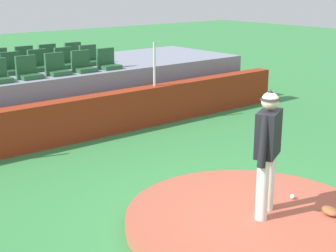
{
  "coord_description": "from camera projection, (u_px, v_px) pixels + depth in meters",
  "views": [
    {
      "loc": [
        -5.15,
        -4.39,
        3.38
      ],
      "look_at": [
        0.0,
        1.85,
        1.11
      ],
      "focal_mm": 54.6,
      "sensor_mm": 36.0,
      "label": 1
    }
  ],
  "objects": [
    {
      "name": "pitcher",
      "position": [
        268.0,
        144.0,
        6.99
      ],
      "size": [
        0.71,
        0.45,
        1.8
      ],
      "rotation": [
        0.0,
        0.0,
        0.45
      ],
      "color": "white",
      "rests_on": "pitchers_mound"
    },
    {
      "name": "stadium_chair_15",
      "position": [
        26.0,
        60.0,
        13.13
      ],
      "size": [
        0.48,
        0.44,
        0.5
      ],
      "rotation": [
        0.0,
        0.0,
        3.14
      ],
      "color": "#265632",
      "rests_on": "bleacher_platform"
    },
    {
      "name": "stadium_chair_10",
      "position": [
        66.0,
        61.0,
        12.88
      ],
      "size": [
        0.48,
        0.44,
        0.5
      ],
      "rotation": [
        0.0,
        0.0,
        3.14
      ],
      "color": "#265632",
      "rests_on": "bleacher_platform"
    },
    {
      "name": "stadium_chair_11",
      "position": [
        90.0,
        58.0,
        13.37
      ],
      "size": [
        0.48,
        0.44,
        0.5
      ],
      "rotation": [
        0.0,
        0.0,
        3.14
      ],
      "color": "#265632",
      "rests_on": "bleacher_platform"
    },
    {
      "name": "stadium_chair_17",
      "position": [
        75.0,
        55.0,
        13.95
      ],
      "size": [
        0.48,
        0.44,
        0.5
      ],
      "rotation": [
        0.0,
        0.0,
        3.14
      ],
      "color": "#265632",
      "rests_on": "bleacher_platform"
    },
    {
      "name": "stadium_chair_2",
      "position": [
        28.0,
        71.0,
        11.43
      ],
      "size": [
        0.48,
        0.44,
        0.5
      ],
      "rotation": [
        0.0,
        0.0,
        3.14
      ],
      "color": "#265632",
      "rests_on": "bleacher_platform"
    },
    {
      "name": "stadium_chair_9",
      "position": [
        39.0,
        64.0,
        12.49
      ],
      "size": [
        0.48,
        0.44,
        0.5
      ],
      "rotation": [
        0.0,
        0.0,
        3.14
      ],
      "color": "#265632",
      "rests_on": "bleacher_platform"
    },
    {
      "name": "stadium_chair_4",
      "position": [
        83.0,
        65.0,
        12.3
      ],
      "size": [
        0.48,
        0.44,
        0.5
      ],
      "rotation": [
        0.0,
        0.0,
        3.14
      ],
      "color": "#265632",
      "rests_on": "bleacher_platform"
    },
    {
      "name": "fielding_glove",
      "position": [
        330.0,
        211.0,
        7.23
      ],
      "size": [
        0.3,
        0.35,
        0.11
      ],
      "primitive_type": "ellipsoid",
      "rotation": [
        0.0,
        0.0,
        1.19
      ],
      "color": "brown",
      "rests_on": "pitchers_mound"
    },
    {
      "name": "bleacher_platform",
      "position": [
        26.0,
        97.0,
        12.63
      ],
      "size": [
        12.12,
        3.13,
        1.31
      ],
      "primitive_type": "cube",
      "color": "gray",
      "rests_on": "ground_plane"
    },
    {
      "name": "stadium_chair_3",
      "position": [
        57.0,
        68.0,
        11.88
      ],
      "size": [
        0.48,
        0.44,
        0.5
      ],
      "rotation": [
        0.0,
        0.0,
        3.14
      ],
      "color": "#265632",
      "rests_on": "bleacher_platform"
    },
    {
      "name": "brick_barrier",
      "position": [
        68.0,
        121.0,
        11.12
      ],
      "size": [
        12.94,
        0.4,
        0.95
      ],
      "primitive_type": "cube",
      "color": "maroon",
      "rests_on": "ground_plane"
    },
    {
      "name": "stadium_chair_8",
      "position": [
        12.0,
        67.0,
        12.03
      ],
      "size": [
        0.48,
        0.44,
        0.5
      ],
      "rotation": [
        0.0,
        0.0,
        3.14
      ],
      "color": "#265632",
      "rests_on": "bleacher_platform"
    },
    {
      "name": "ground_plane",
      "position": [
        250.0,
        227.0,
        7.33
      ],
      "size": [
        60.0,
        60.0,
        0.0
      ],
      "primitive_type": "plane",
      "color": "#357F41"
    },
    {
      "name": "stadium_chair_5",
      "position": [
        108.0,
        62.0,
        12.72
      ],
      "size": [
        0.48,
        0.44,
        0.5
      ],
      "rotation": [
        0.0,
        0.0,
        3.14
      ],
      "color": "#265632",
      "rests_on": "bleacher_platform"
    },
    {
      "name": "baseball",
      "position": [
        292.0,
        197.0,
        7.76
      ],
      "size": [
        0.07,
        0.07,
        0.07
      ],
      "primitive_type": "sphere",
      "color": "white",
      "rests_on": "pitchers_mound"
    },
    {
      "name": "pitchers_mound",
      "position": [
        250.0,
        220.0,
        7.3
      ],
      "size": [
        3.58,
        3.58,
        0.21
      ],
      "primitive_type": "cylinder",
      "color": "#A64F3A",
      "rests_on": "ground_plane"
    },
    {
      "name": "fence_post_right",
      "position": [
        154.0,
        64.0,
        12.32
      ],
      "size": [
        0.06,
        0.06,
        1.07
      ],
      "primitive_type": "cylinder",
      "color": "silver",
      "rests_on": "brick_barrier"
    },
    {
      "name": "stadium_chair_14",
      "position": [
        0.0,
        62.0,
        12.69
      ],
      "size": [
        0.48,
        0.44,
        0.5
      ],
      "rotation": [
        0.0,
        0.0,
        3.14
      ],
      "color": "#265632",
      "rests_on": "bleacher_platform"
    },
    {
      "name": "stadium_chair_16",
      "position": [
        49.0,
        58.0,
        13.53
      ],
      "size": [
        0.48,
        0.44,
        0.5
      ],
      "rotation": [
        0.0,
        0.0,
        3.14
      ],
      "color": "#265632",
      "rests_on": "bleacher_platform"
    }
  ]
}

